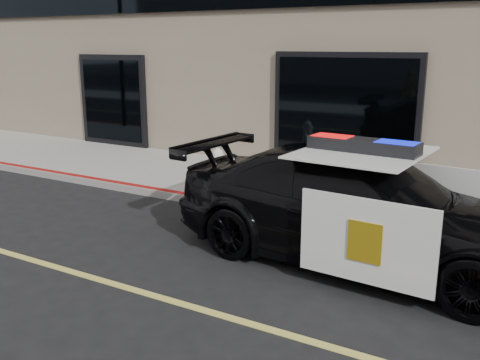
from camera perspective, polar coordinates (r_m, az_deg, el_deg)
The scene contains 4 objects.
ground at distance 6.38m, azimuth -2.37°, elevation -14.15°, with size 120.00×120.00×0.00m, color black.
sidewalk_n at distance 10.84m, azimuth 12.69°, elevation -1.93°, with size 60.00×3.50×0.15m, color gray.
police_car at distance 7.73m, azimuth 12.65°, elevation -2.90°, with size 2.94×5.75×1.79m.
fire_hydrant at distance 11.20m, azimuth -2.40°, elevation 1.31°, with size 0.36×0.50×0.80m.
Camera 1 is at (3.04, -4.72, 3.04)m, focal length 40.00 mm.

